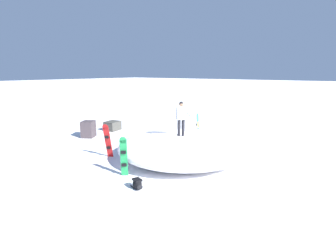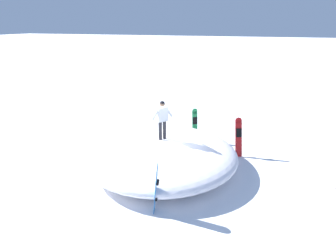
{
  "view_description": "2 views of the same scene",
  "coord_description": "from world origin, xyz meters",
  "px_view_note": "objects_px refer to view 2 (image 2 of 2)",
  "views": [
    {
      "loc": [
        -6.87,
        10.07,
        4.07
      ],
      "look_at": [
        0.2,
        0.7,
        1.58
      ],
      "focal_mm": 27.61,
      "sensor_mm": 36.0,
      "label": 1
    },
    {
      "loc": [
        3.3,
        -9.68,
        5.6
      ],
      "look_at": [
        -0.07,
        0.3,
        1.77
      ],
      "focal_mm": 30.53,
      "sensor_mm": 36.0,
      "label": 2
    }
  ],
  "objects_px": {
    "snowboard_tertiary_upright": "(156,187)",
    "snowboard_primary_upright": "(195,124)",
    "snowboard_secondary_upright": "(239,136)",
    "backpack_near": "(175,130)",
    "snowboarder_standing": "(162,117)"
  },
  "relations": [
    {
      "from": "snowboard_tertiary_upright",
      "to": "snowboard_primary_upright",
      "type": "bearing_deg",
      "value": 92.57
    },
    {
      "from": "snowboard_tertiary_upright",
      "to": "snowboard_secondary_upright",
      "type": "bearing_deg",
      "value": 68.64
    },
    {
      "from": "snowboard_secondary_upright",
      "to": "snowboard_tertiary_upright",
      "type": "distance_m",
      "value": 5.4
    },
    {
      "from": "snowboard_secondary_upright",
      "to": "snowboard_primary_upright",
      "type": "bearing_deg",
      "value": 154.14
    },
    {
      "from": "snowboard_secondary_upright",
      "to": "snowboard_tertiary_upright",
      "type": "height_order",
      "value": "snowboard_tertiary_upright"
    },
    {
      "from": "snowboard_primary_upright",
      "to": "backpack_near",
      "type": "xyz_separation_m",
      "value": [
        -1.2,
        0.51,
        -0.65
      ]
    },
    {
      "from": "snowboard_tertiary_upright",
      "to": "backpack_near",
      "type": "bearing_deg",
      "value": 102.51
    },
    {
      "from": "snowboard_secondary_upright",
      "to": "backpack_near",
      "type": "relative_size",
      "value": 2.64
    },
    {
      "from": "backpack_near",
      "to": "snowboarder_standing",
      "type": "bearing_deg",
      "value": -80.86
    },
    {
      "from": "snowboarder_standing",
      "to": "snowboard_tertiary_upright",
      "type": "height_order",
      "value": "snowboarder_standing"
    },
    {
      "from": "backpack_near",
      "to": "snowboard_secondary_upright",
      "type": "bearing_deg",
      "value": -24.96
    },
    {
      "from": "snowboard_secondary_upright",
      "to": "snowboard_tertiary_upright",
      "type": "bearing_deg",
      "value": -111.36
    },
    {
      "from": "snowboarder_standing",
      "to": "snowboard_primary_upright",
      "type": "relative_size",
      "value": 0.98
    },
    {
      "from": "snowboard_tertiary_upright",
      "to": "backpack_near",
      "type": "height_order",
      "value": "snowboard_tertiary_upright"
    },
    {
      "from": "snowboard_tertiary_upright",
      "to": "snowboarder_standing",
      "type": "bearing_deg",
      "value": 106.29
    }
  ]
}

